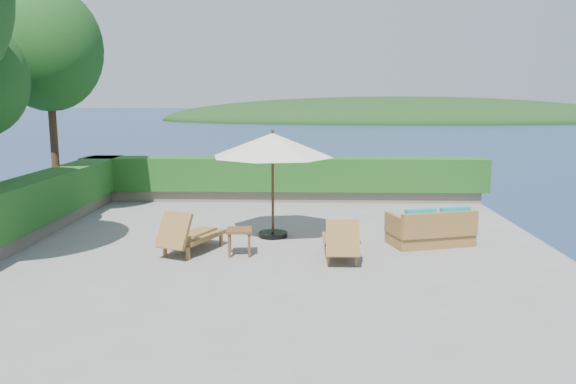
{
  "coord_description": "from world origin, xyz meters",
  "views": [
    {
      "loc": [
        0.69,
        -11.51,
        3.2
      ],
      "look_at": [
        0.3,
        0.8,
        1.1
      ],
      "focal_mm": 35.0,
      "sensor_mm": 36.0,
      "label": 1
    }
  ],
  "objects_px": {
    "patio_umbrella": "(273,146)",
    "wicker_loveseat": "(431,230)",
    "lounge_right": "(341,241)",
    "lounge_left": "(189,234)",
    "side_table": "(239,233)"
  },
  "relations": [
    {
      "from": "patio_umbrella",
      "to": "lounge_right",
      "type": "bearing_deg",
      "value": -50.96
    },
    {
      "from": "wicker_loveseat",
      "to": "side_table",
      "type": "bearing_deg",
      "value": 176.1
    },
    {
      "from": "patio_umbrella",
      "to": "wicker_loveseat",
      "type": "bearing_deg",
      "value": -10.27
    },
    {
      "from": "lounge_right",
      "to": "wicker_loveseat",
      "type": "bearing_deg",
      "value": 29.25
    },
    {
      "from": "patio_umbrella",
      "to": "side_table",
      "type": "height_order",
      "value": "patio_umbrella"
    },
    {
      "from": "lounge_right",
      "to": "wicker_loveseat",
      "type": "height_order",
      "value": "lounge_right"
    },
    {
      "from": "patio_umbrella",
      "to": "side_table",
      "type": "bearing_deg",
      "value": -111.54
    },
    {
      "from": "lounge_left",
      "to": "wicker_loveseat",
      "type": "xyz_separation_m",
      "value": [
        5.13,
        0.78,
        -0.05
      ]
    },
    {
      "from": "lounge_left",
      "to": "side_table",
      "type": "distance_m",
      "value": 1.05
    },
    {
      "from": "patio_umbrella",
      "to": "wicker_loveseat",
      "type": "relative_size",
      "value": 1.68
    },
    {
      "from": "patio_umbrella",
      "to": "lounge_right",
      "type": "relative_size",
      "value": 2.11
    },
    {
      "from": "lounge_left",
      "to": "wicker_loveseat",
      "type": "relative_size",
      "value": 0.9
    },
    {
      "from": "lounge_right",
      "to": "lounge_left",
      "type": "bearing_deg",
      "value": 172.53
    },
    {
      "from": "patio_umbrella",
      "to": "wicker_loveseat",
      "type": "distance_m",
      "value": 3.96
    },
    {
      "from": "patio_umbrella",
      "to": "side_table",
      "type": "xyz_separation_m",
      "value": [
        -0.6,
        -1.52,
        -1.66
      ]
    }
  ]
}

